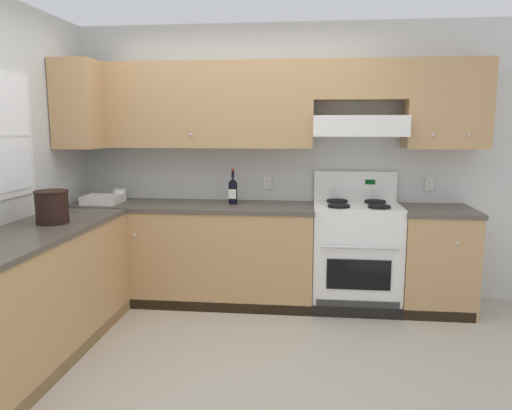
% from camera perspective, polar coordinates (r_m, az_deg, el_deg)
% --- Properties ---
extents(ground_plane, '(7.04, 7.04, 0.00)m').
position_cam_1_polar(ground_plane, '(3.58, -4.99, -17.78)').
color(ground_plane, '#B2AA99').
extents(wall_back, '(4.68, 0.57, 2.55)m').
position_cam_1_polar(wall_back, '(4.67, 3.28, 7.39)').
color(wall_back, silver).
rests_on(wall_back, ground_plane).
extents(wall_left, '(0.47, 4.00, 2.55)m').
position_cam_1_polar(wall_left, '(4.04, -27.36, 4.20)').
color(wall_left, silver).
rests_on(wall_left, ground_plane).
extents(counter_back_run, '(3.60, 0.65, 0.91)m').
position_cam_1_polar(counter_back_run, '(4.56, -1.48, -5.71)').
color(counter_back_run, tan).
rests_on(counter_back_run, ground_plane).
extents(counter_left_run, '(0.63, 1.91, 0.91)m').
position_cam_1_polar(counter_left_run, '(3.83, -23.91, -9.41)').
color(counter_left_run, tan).
rests_on(counter_left_run, ground_plane).
extents(stove, '(0.76, 0.62, 1.20)m').
position_cam_1_polar(stove, '(4.55, 11.41, -5.59)').
color(stove, white).
rests_on(stove, ground_plane).
extents(wine_bottle, '(0.08, 0.08, 0.32)m').
position_cam_1_polar(wine_bottle, '(4.53, -2.67, 1.70)').
color(wine_bottle, black).
rests_on(wine_bottle, counter_back_run).
extents(bowl, '(0.32, 0.27, 0.08)m').
position_cam_1_polar(bowl, '(4.77, -17.29, 0.47)').
color(bowl, white).
rests_on(bowl, counter_back_run).
extents(bucket, '(0.25, 0.25, 0.24)m').
position_cam_1_polar(bucket, '(3.91, -22.42, -0.13)').
color(bucket, black).
rests_on(bucket, counter_left_run).
extents(paper_towel_roll, '(0.12, 0.12, 0.12)m').
position_cam_1_polar(paper_towel_roll, '(4.88, -15.41, 1.13)').
color(paper_towel_roll, white).
rests_on(paper_towel_roll, counter_back_run).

